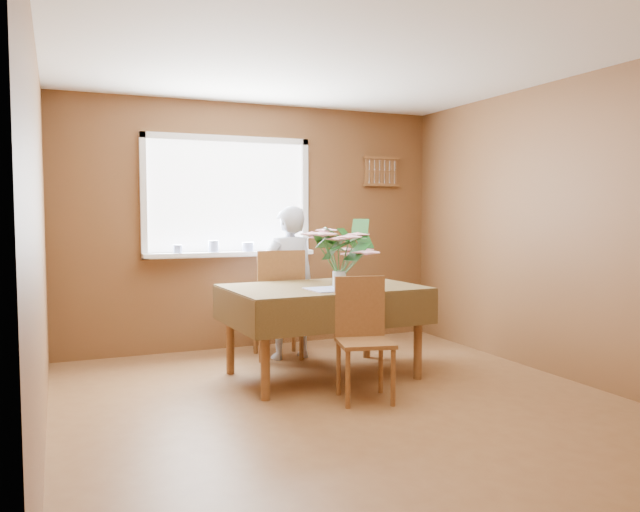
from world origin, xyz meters
name	(u,v)px	position (x,y,z in m)	size (l,w,h in m)	color
floor	(350,407)	(0.00, 0.00, 0.00)	(4.50, 4.50, 0.00)	brown
ceiling	(351,51)	(0.00, 0.00, 2.50)	(4.50, 4.50, 0.00)	white
wall_back	(256,226)	(0.00, 2.25, 1.25)	(4.00, 4.00, 0.00)	brown
wall_front	(614,251)	(0.00, -2.25, 1.25)	(4.00, 4.00, 0.00)	brown
wall_left	(39,237)	(-2.00, 0.00, 1.25)	(4.50, 4.50, 0.00)	brown
wall_right	(568,230)	(2.00, 0.00, 1.25)	(4.50, 4.50, 0.00)	brown
window_assembly	(229,216)	(-0.29, 2.20, 1.36)	(1.72, 0.20, 1.22)	white
spoon_rack	(381,171)	(1.45, 2.22, 1.85)	(0.44, 0.05, 0.33)	brown
dining_table	(323,297)	(0.15, 0.85, 0.68)	(1.65, 1.16, 0.78)	brown
chair_far	(279,300)	(0.02, 1.59, 0.56)	(0.52, 0.52, 1.04)	brown
chair_near	(363,332)	(0.19, 0.18, 0.50)	(0.47, 0.47, 0.91)	brown
seated_woman	(289,283)	(0.12, 1.58, 0.73)	(0.53, 0.35, 1.45)	white
flower_bouquet	(339,249)	(0.22, 0.65, 1.09)	(0.57, 0.57, 0.49)	white
side_plate	(367,281)	(0.64, 0.97, 0.78)	(0.24, 0.24, 0.01)	white
table_knife	(350,287)	(0.32, 0.65, 0.78)	(0.02, 0.20, 0.00)	silver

